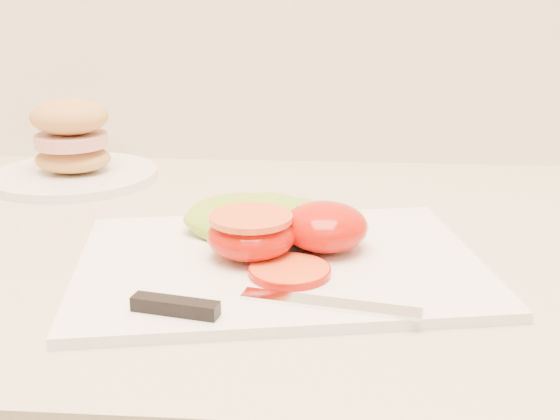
{
  "coord_description": "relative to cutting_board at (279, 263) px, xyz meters",
  "views": [
    {
      "loc": [
        -0.34,
        0.98,
        1.19
      ],
      "look_at": [
        -0.38,
        1.6,
        0.99
      ],
      "focal_mm": 45.0,
      "sensor_mm": 36.0,
      "label": 1
    }
  ],
  "objects": [
    {
      "name": "tomato_half_cut",
      "position": [
        -0.03,
        0.0,
        0.03
      ],
      "size": [
        0.08,
        0.08,
        0.04
      ],
      "color": "#B81B09",
      "rests_on": "cutting_board"
    },
    {
      "name": "lettuce_leaf_0",
      "position": [
        -0.03,
        0.07,
        0.02
      ],
      "size": [
        0.16,
        0.12,
        0.03
      ],
      "primitive_type": "ellipsoid",
      "rotation": [
        0.0,
        0.0,
        0.12
      ],
      "color": "#8FBD32",
      "rests_on": "cutting_board"
    },
    {
      "name": "sandwich_plate",
      "position": [
        -0.3,
        0.28,
        0.03
      ],
      "size": [
        0.22,
        0.22,
        0.11
      ],
      "rotation": [
        0.0,
        0.0,
        0.3
      ],
      "color": "white",
      "rests_on": "counter"
    },
    {
      "name": "tomato_half_dome",
      "position": [
        0.04,
        0.03,
        0.03
      ],
      "size": [
        0.08,
        0.08,
        0.05
      ],
      "primitive_type": "ellipsoid",
      "color": "#B81B09",
      "rests_on": "cutting_board"
    },
    {
      "name": "lettuce_leaf_1",
      "position": [
        0.02,
        0.09,
        0.02
      ],
      "size": [
        0.12,
        0.13,
        0.02
      ],
      "primitive_type": "ellipsoid",
      "rotation": [
        0.0,
        0.0,
        1.04
      ],
      "color": "#8FBD32",
      "rests_on": "cutting_board"
    },
    {
      "name": "knife",
      "position": [
        -0.03,
        -0.11,
        0.01
      ],
      "size": [
        0.23,
        0.06,
        0.01
      ],
      "rotation": [
        0.0,
        0.0,
        -0.2
      ],
      "color": "silver",
      "rests_on": "cutting_board"
    },
    {
      "name": "tomato_slice_0",
      "position": [
        0.01,
        -0.04,
        0.01
      ],
      "size": [
        0.07,
        0.07,
        0.01
      ],
      "primitive_type": "cylinder",
      "color": "orange",
      "rests_on": "cutting_board"
    },
    {
      "name": "cutting_board",
      "position": [
        0.0,
        0.0,
        0.0
      ],
      "size": [
        0.42,
        0.34,
        0.01
      ],
      "primitive_type": "cube",
      "rotation": [
        0.0,
        0.0,
        0.19
      ],
      "color": "white",
      "rests_on": "counter"
    }
  ]
}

